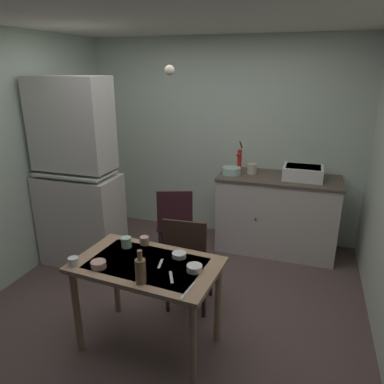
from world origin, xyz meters
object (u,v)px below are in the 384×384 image
object	(u,v)px
hand_pump	(239,159)
chair_far_side	(188,260)
mug_dark	(144,241)
hutch_cabinet	(77,182)
chair_by_counter	(175,223)
serving_bowl_wide	(98,265)
sink_basin	(303,172)
dining_table	(147,276)
glass_bottle	(140,270)
mixing_bowl_counter	(231,171)

from	to	relation	value
hand_pump	chair_far_side	world-z (taller)	hand_pump
mug_dark	hutch_cabinet	bearing A→B (deg)	147.17
hutch_cabinet	hand_pump	size ratio (longest dim) A/B	5.32
hand_pump	chair_by_counter	xyz separation A→B (m)	(-0.55, -0.75, -0.60)
hutch_cabinet	serving_bowl_wide	bearing A→B (deg)	-50.32
sink_basin	chair_by_counter	size ratio (longest dim) A/B	0.48
hutch_cabinet	dining_table	distance (m)	1.67
sink_basin	glass_bottle	xyz separation A→B (m)	(-0.96, -2.25, -0.16)
hand_pump	chair_far_side	size ratio (longest dim) A/B	0.42
chair_far_side	glass_bottle	xyz separation A→B (m)	(-0.07, -0.80, 0.35)
serving_bowl_wide	chair_by_counter	bearing A→B (deg)	88.17
mixing_bowl_counter	chair_far_side	world-z (taller)	mixing_bowl_counter
serving_bowl_wide	chair_far_side	bearing A→B (deg)	58.40
hand_pump	dining_table	distance (m)	2.12
chair_by_counter	dining_table	bearing A→B (deg)	-78.62
glass_bottle	dining_table	bearing A→B (deg)	106.77
mixing_bowl_counter	serving_bowl_wide	size ratio (longest dim) A/B	2.00
hutch_cabinet	mug_dark	distance (m)	1.37
sink_basin	chair_by_counter	bearing A→B (deg)	-151.37
chair_by_counter	mug_dark	size ratio (longest dim) A/B	12.07
chair_far_side	chair_by_counter	bearing A→B (deg)	118.59
mixing_bowl_counter	chair_by_counter	xyz separation A→B (m)	(-0.48, -0.66, -0.48)
chair_far_side	serving_bowl_wide	xyz separation A→B (m)	(-0.45, -0.73, 0.28)
hand_pump	chair_by_counter	world-z (taller)	hand_pump
dining_table	glass_bottle	distance (m)	0.34
sink_basin	mixing_bowl_counter	bearing A→B (deg)	-176.50
chair_by_counter	mug_dark	xyz separation A→B (m)	(0.11, -1.02, 0.29)
dining_table	glass_bottle	size ratio (longest dim) A/B	4.67
chair_by_counter	serving_bowl_wide	bearing A→B (deg)	-91.83
hand_pump	glass_bottle	distance (m)	2.32
hutch_cabinet	glass_bottle	distance (m)	1.86
hand_pump	mixing_bowl_counter	world-z (taller)	hand_pump
chair_far_side	chair_by_counter	size ratio (longest dim) A/B	1.02
mixing_bowl_counter	glass_bottle	distance (m)	2.21
chair_far_side	serving_bowl_wide	bearing A→B (deg)	-121.60
sink_basin	mixing_bowl_counter	xyz separation A→B (m)	(-0.82, -0.05, -0.04)
dining_table	serving_bowl_wide	xyz separation A→B (m)	(-0.31, -0.17, 0.14)
dining_table	chair_by_counter	world-z (taller)	chair_by_counter
sink_basin	glass_bottle	bearing A→B (deg)	-113.21
sink_basin	chair_far_side	bearing A→B (deg)	-121.90
sink_basin	hand_pump	world-z (taller)	hand_pump
dining_table	chair_by_counter	xyz separation A→B (m)	(-0.26, 1.29, -0.14)
sink_basin	mixing_bowl_counter	size ratio (longest dim) A/B	1.96
hutch_cabinet	serving_bowl_wide	xyz separation A→B (m)	(0.98, -1.18, -0.19)
hand_pump	mug_dark	bearing A→B (deg)	-103.89
sink_basin	dining_table	world-z (taller)	sink_basin
hutch_cabinet	mug_dark	world-z (taller)	hutch_cabinet
chair_by_counter	serving_bowl_wide	size ratio (longest dim) A/B	8.19
glass_bottle	chair_far_side	bearing A→B (deg)	85.35
hutch_cabinet	mixing_bowl_counter	xyz separation A→B (m)	(1.51, 0.94, 0.01)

